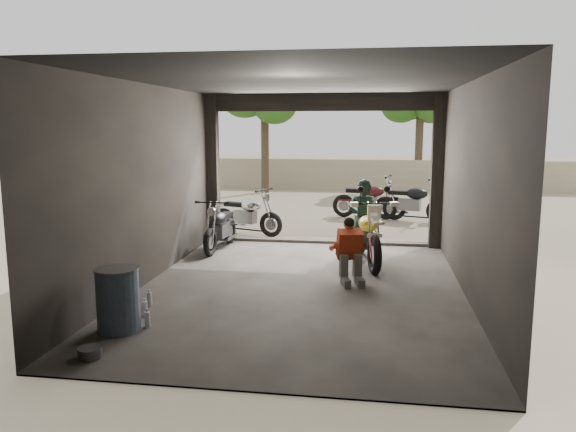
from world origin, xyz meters
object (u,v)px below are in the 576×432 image
(outside_bike_b, at_px, (369,197))
(sign_post, at_px, (480,176))
(oil_drum, at_px, (118,301))
(outside_bike_a, at_px, (247,211))
(rider, at_px, (363,220))
(stool, at_px, (366,234))
(main_bike, at_px, (367,231))
(left_bike, at_px, (220,224))
(helmet, at_px, (368,225))
(mechanic, at_px, (351,253))
(outside_bike_c, at_px, (412,199))

(outside_bike_b, height_order, sign_post, sign_post)
(oil_drum, distance_m, sign_post, 8.48)
(outside_bike_b, xyz_separation_m, oil_drum, (-2.97, -9.14, -0.20))
(outside_bike_a, relative_size, rider, 1.05)
(rider, relative_size, stool, 3.32)
(main_bike, xyz_separation_m, outside_bike_a, (-2.82, 2.49, -0.08))
(left_bike, height_order, oil_drum, left_bike)
(outside_bike_a, distance_m, helmet, 3.25)
(mechanic, distance_m, stool, 2.25)
(sign_post, bearing_deg, outside_bike_c, 118.51)
(outside_bike_c, relative_size, stool, 3.79)
(stool, height_order, sign_post, sign_post)
(left_bike, height_order, stool, left_bike)
(main_bike, xyz_separation_m, rider, (-0.08, 0.40, 0.15))
(outside_bike_a, xyz_separation_m, stool, (2.79, -1.57, -0.16))
(outside_bike_c, distance_m, stool, 4.19)
(left_bike, height_order, helmet, left_bike)
(outside_bike_c, height_order, mechanic, outside_bike_c)
(outside_bike_c, bearing_deg, left_bike, 151.71)
(rider, relative_size, oil_drum, 1.92)
(left_bike, distance_m, outside_bike_a, 1.69)
(outside_bike_a, relative_size, outside_bike_c, 0.93)
(left_bike, xyz_separation_m, outside_bike_a, (0.17, 1.68, 0.02))
(rider, relative_size, mechanic, 1.50)
(helmet, bearing_deg, rider, -125.66)
(outside_bike_b, relative_size, helmet, 7.20)
(oil_drum, bearing_deg, mechanic, 43.14)
(rider, xyz_separation_m, mechanic, (-0.15, -1.72, -0.26))
(helmet, bearing_deg, mechanic, -120.89)
(mechanic, relative_size, helmet, 4.18)
(sign_post, bearing_deg, main_bike, -132.88)
(left_bike, bearing_deg, outside_bike_a, 87.49)
(outside_bike_b, height_order, outside_bike_c, outside_bike_b)
(main_bike, bearing_deg, mechanic, -112.06)
(outside_bike_a, bearing_deg, stool, -100.04)
(outside_bike_b, relative_size, mechanic, 1.72)
(left_bike, bearing_deg, rider, -4.69)
(helmet, distance_m, sign_post, 3.02)
(oil_drum, height_order, sign_post, sign_post)
(helmet, height_order, oil_drum, oil_drum)
(outside_bike_c, height_order, oil_drum, outside_bike_c)
(outside_bike_a, bearing_deg, oil_drum, -162.18)
(outside_bike_c, bearing_deg, oil_drum, 171.64)
(oil_drum, xyz_separation_m, sign_post, (5.39, 6.47, 1.03))
(outside_bike_a, bearing_deg, outside_bike_c, -38.76)
(main_bike, xyz_separation_m, outside_bike_c, (1.12, 4.94, -0.03))
(rider, bearing_deg, mechanic, 86.31)
(mechanic, bearing_deg, sign_post, 41.27)
(oil_drum, bearing_deg, outside_bike_a, 88.46)
(mechanic, distance_m, helmet, 2.25)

